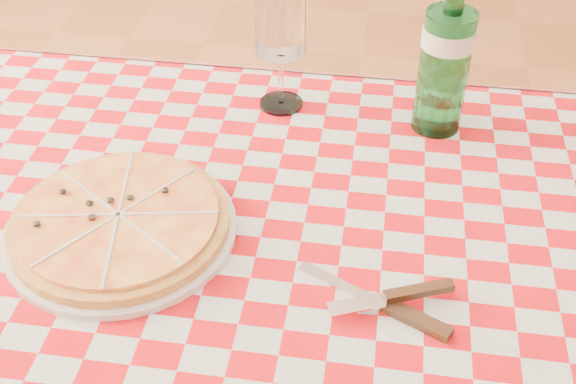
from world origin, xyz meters
The scene contains 6 objects.
dining_table centered at (0.00, 0.00, 0.66)m, with size 1.20×0.80×0.75m.
tablecloth centered at (0.00, 0.00, 0.75)m, with size 1.30×0.90×0.01m, color #B30B12.
pizza_plate centered at (-0.23, 0.02, 0.78)m, with size 0.30×0.30×0.04m, color #B77E3D, non-canonical shape.
water_bottle centered at (0.17, 0.32, 0.90)m, with size 0.08×0.08×0.28m, color #1A6828, non-canonical shape.
wine_glass centered at (-0.07, 0.35, 0.86)m, with size 0.08×0.08×0.20m, color white, non-canonical shape.
cutlery centered at (0.11, -0.06, 0.77)m, with size 0.21×0.18×0.02m, color silver, non-canonical shape.
Camera 1 is at (0.08, -0.62, 1.40)m, focal length 45.00 mm.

